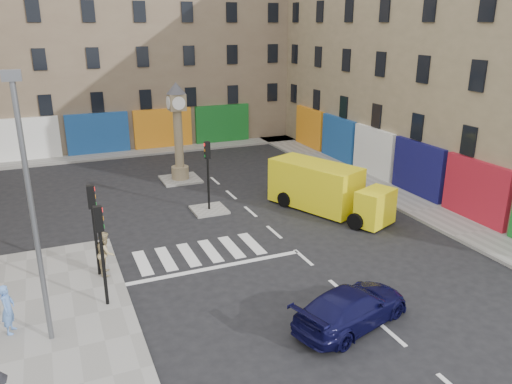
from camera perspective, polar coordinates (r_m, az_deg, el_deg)
ground at (r=21.05m, az=6.73°, el=-8.57°), size 120.00×120.00×0.00m
sidewalk_left at (r=17.12m, az=-24.96°, el=-17.11°), size 7.00×16.00×0.15m
sidewalk_right at (r=33.24m, az=11.36°, el=1.71°), size 2.60×30.00×0.15m
sidewalk_far at (r=39.89m, az=-14.43°, el=4.33°), size 32.00×2.40×0.15m
island_near at (r=27.02m, az=-5.37°, el=-2.04°), size 1.80×1.80×0.12m
island_far at (r=32.49m, az=-8.62°, el=1.44°), size 2.40×2.40×0.12m
building_right at (r=35.86m, az=20.88°, el=15.01°), size 10.00×30.00×16.00m
building_far at (r=44.49m, az=-16.60°, el=16.59°), size 32.00×10.00×17.00m
traffic_light_left_near at (r=17.81m, az=-17.32°, el=-5.27°), size 0.28×0.22×3.70m
traffic_light_left_far at (r=20.04m, az=-18.10°, el=-2.65°), size 0.28×0.22×3.70m
traffic_light_island at (r=26.23m, az=-5.54°, el=3.14°), size 0.28×0.22×3.70m
lamp_post at (r=15.71m, az=-24.37°, el=-0.86°), size 0.50×0.25×8.30m
clock_pillar at (r=31.64m, az=-8.93°, el=7.48°), size 1.20×1.20×6.10m
navy_sedan at (r=17.31m, az=10.90°, el=-12.77°), size 4.89×3.13×1.32m
yellow_van at (r=26.79m, az=7.92°, el=0.37°), size 4.56×7.14×2.51m
pedestrian_blue at (r=18.10m, az=-26.50°, el=-11.87°), size 0.54×0.70×1.69m
pedestrian_tan at (r=20.64m, az=-16.82°, el=-6.66°), size 0.79×0.95×1.77m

